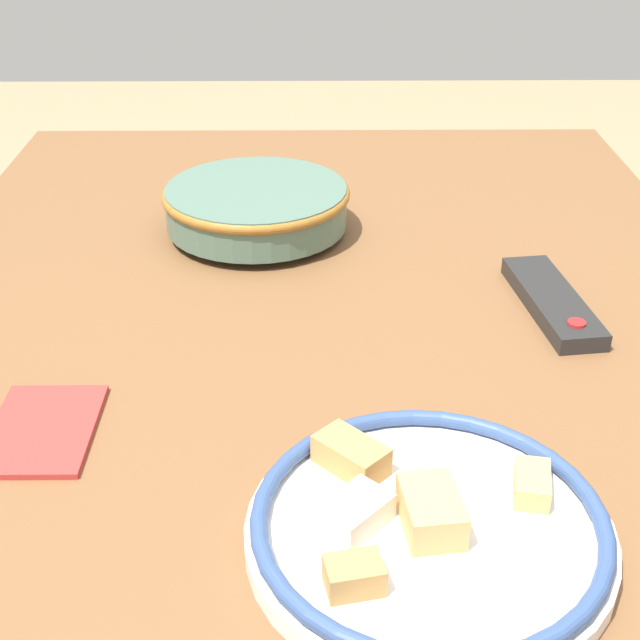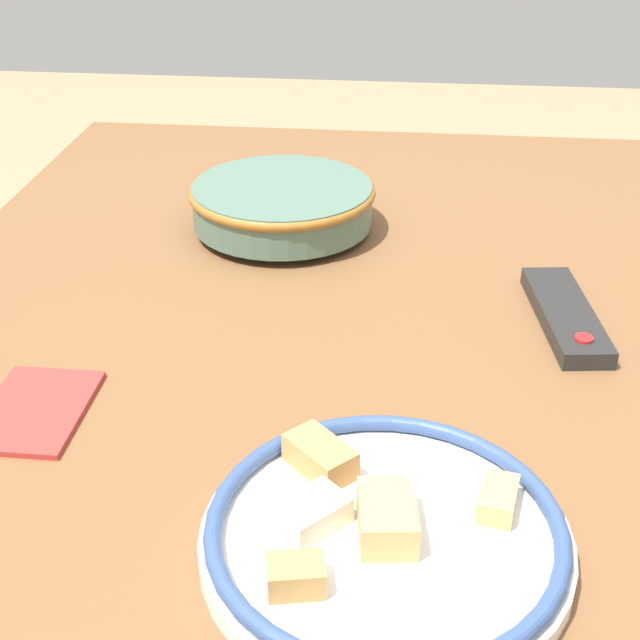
% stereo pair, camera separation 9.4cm
% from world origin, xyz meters
% --- Properties ---
extents(dining_table, '(1.52, 1.01, 0.77)m').
position_xyz_m(dining_table, '(0.00, 0.00, 0.70)').
color(dining_table, brown).
rests_on(dining_table, ground_plane).
extents(noodle_bowl, '(0.25, 0.25, 0.07)m').
position_xyz_m(noodle_bowl, '(-0.31, -0.08, 0.81)').
color(noodle_bowl, '#4C6B5B').
rests_on(noodle_bowl, dining_table).
extents(food_plate, '(0.29, 0.29, 0.05)m').
position_xyz_m(food_plate, '(0.28, 0.08, 0.79)').
color(food_plate, white).
rests_on(food_plate, dining_table).
extents(tv_remote, '(0.20, 0.08, 0.02)m').
position_xyz_m(tv_remote, '(-0.10, 0.27, 0.78)').
color(tv_remote, black).
rests_on(tv_remote, dining_table).
extents(folded_napkin, '(0.14, 0.10, 0.01)m').
position_xyz_m(folded_napkin, '(0.13, -0.26, 0.78)').
color(folded_napkin, '#B2332D').
rests_on(folded_napkin, dining_table).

